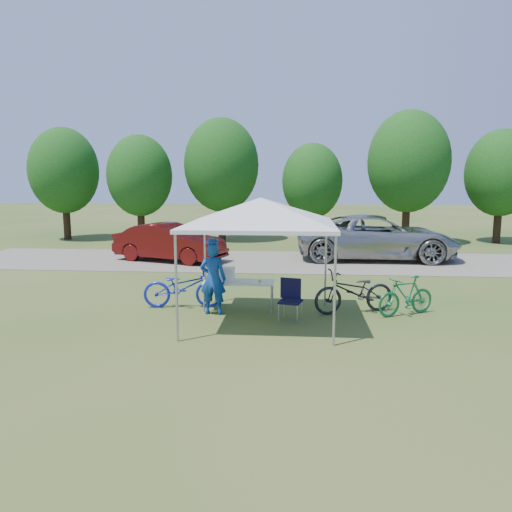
{
  "coord_description": "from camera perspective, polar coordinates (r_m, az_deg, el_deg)",
  "views": [
    {
      "loc": [
        0.78,
        -10.66,
        3.15
      ],
      "look_at": [
        -0.26,
        2.0,
        1.15
      ],
      "focal_mm": 35.0,
      "sensor_mm": 36.0,
      "label": 1
    }
  ],
  "objects": [
    {
      "name": "folding_chair",
      "position": [
        11.17,
        3.97,
        -4.55
      ],
      "size": [
        0.57,
        0.59,
        0.92
      ],
      "rotation": [
        0.0,
        0.0,
        -0.25
      ],
      "color": "black",
      "rests_on": "ground"
    },
    {
      "name": "canopy",
      "position": [
        10.7,
        0.51,
        6.28
      ],
      "size": [
        4.53,
        4.53,
        3.0
      ],
      "color": "#A5A5AA",
      "rests_on": "ground"
    },
    {
      "name": "bike_blue",
      "position": [
        12.33,
        -8.36,
        -3.54
      ],
      "size": [
        1.98,
        0.89,
        1.01
      ],
      "primitive_type": "imported",
      "rotation": [
        0.0,
        0.0,
        1.69
      ],
      "color": "#1526BB",
      "rests_on": "ground"
    },
    {
      "name": "cooler",
      "position": [
        11.97,
        -3.58,
        -2.08
      ],
      "size": [
        0.46,
        0.31,
        0.33
      ],
      "color": "white",
      "rests_on": "folding_table"
    },
    {
      "name": "treeline",
      "position": [
        24.73,
        2.25,
        9.82
      ],
      "size": [
        24.89,
        4.28,
        6.3
      ],
      "color": "#382314",
      "rests_on": "ground"
    },
    {
      "name": "bike_green",
      "position": [
        12.02,
        16.76,
        -4.38
      ],
      "size": [
        1.55,
        1.09,
        0.92
      ],
      "primitive_type": "imported",
      "rotation": [
        0.0,
        0.0,
        -1.09
      ],
      "color": "#166639",
      "rests_on": "ground"
    },
    {
      "name": "gravel_strip",
      "position": [
        18.94,
        2.28,
        -0.61
      ],
      "size": [
        24.0,
        5.0,
        0.02
      ],
      "primitive_type": "cube",
      "color": "gray",
      "rests_on": "ground"
    },
    {
      "name": "cyclist",
      "position": [
        11.57,
        -4.94,
        -2.62
      ],
      "size": [
        0.64,
        0.44,
        1.67
      ],
      "primitive_type": "imported",
      "rotation": [
        0.0,
        0.0,
        3.07
      ],
      "color": "#123E94",
      "rests_on": "ground"
    },
    {
      "name": "sedan",
      "position": [
        19.18,
        -9.83,
        1.56
      ],
      "size": [
        4.56,
        2.79,
        1.42
      ],
      "primitive_type": "imported",
      "rotation": [
        0.0,
        0.0,
        1.25
      ],
      "color": "#560F0E",
      "rests_on": "gravel_strip"
    },
    {
      "name": "ice_cream_cup",
      "position": [
        11.86,
        0.41,
        -2.87
      ],
      "size": [
        0.07,
        0.07,
        0.05
      ],
      "primitive_type": "cylinder",
      "color": "gold",
      "rests_on": "folding_table"
    },
    {
      "name": "ground",
      "position": [
        11.14,
        0.49,
        -7.47
      ],
      "size": [
        100.0,
        100.0,
        0.0
      ],
      "primitive_type": "plane",
      "color": "#2D5119",
      "rests_on": "ground"
    },
    {
      "name": "bike_dark",
      "position": [
        11.9,
        11.18,
        -4.0
      ],
      "size": [
        2.09,
        1.31,
        1.04
      ],
      "primitive_type": "imported",
      "rotation": [
        0.0,
        0.0,
        -1.23
      ],
      "color": "black",
      "rests_on": "ground"
    },
    {
      "name": "folding_table",
      "position": [
        11.97,
        -1.97,
        -3.11
      ],
      "size": [
        1.69,
        0.7,
        0.69
      ],
      "color": "white",
      "rests_on": "ground"
    },
    {
      "name": "minivan",
      "position": [
        19.86,
        13.66,
        2.11
      ],
      "size": [
        6.17,
        2.86,
        1.71
      ],
      "primitive_type": "imported",
      "rotation": [
        0.0,
        0.0,
        1.57
      ],
      "color": "#A6A7A3",
      "rests_on": "gravel_strip"
    }
  ]
}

